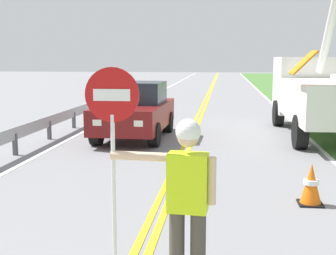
# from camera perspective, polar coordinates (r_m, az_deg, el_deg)

# --- Properties ---
(centerline_yellow_left) EXTENTS (0.11, 110.00, 0.01)m
(centerline_yellow_left) POSITION_cam_1_polar(r_m,az_deg,el_deg) (20.60, 3.91, 1.90)
(centerline_yellow_left) COLOR yellow
(centerline_yellow_left) RESTS_ON ground
(centerline_yellow_right) EXTENTS (0.11, 110.00, 0.01)m
(centerline_yellow_right) POSITION_cam_1_polar(r_m,az_deg,el_deg) (20.59, 4.41, 1.89)
(centerline_yellow_right) COLOR yellow
(centerline_yellow_right) RESTS_ON ground
(edge_line_right) EXTENTS (0.12, 110.00, 0.01)m
(edge_line_right) POSITION_cam_1_polar(r_m,az_deg,el_deg) (20.73, 14.15, 1.70)
(edge_line_right) COLOR silver
(edge_line_right) RESTS_ON ground
(edge_line_left) EXTENTS (0.12, 110.00, 0.01)m
(edge_line_left) POSITION_cam_1_polar(r_m,az_deg,el_deg) (21.07, -5.67, 2.03)
(edge_line_left) COLOR silver
(edge_line_left) RESTS_ON ground
(flagger_worker) EXTENTS (1.09, 0.27, 1.83)m
(flagger_worker) POSITION_cam_1_polar(r_m,az_deg,el_deg) (4.66, 2.34, -8.46)
(flagger_worker) COLOR #474238
(flagger_worker) RESTS_ON ground
(stop_sign_paddle) EXTENTS (0.56, 0.04, 2.33)m
(stop_sign_paddle) POSITION_cam_1_polar(r_m,az_deg,el_deg) (4.69, -6.93, -0.10)
(stop_sign_paddle) COLOR silver
(stop_sign_paddle) RESTS_ON ground
(utility_bucket_truck) EXTENTS (2.67, 6.85, 5.75)m
(utility_bucket_truck) POSITION_cam_1_polar(r_m,az_deg,el_deg) (15.31, 18.43, 4.48)
(utility_bucket_truck) COLOR white
(utility_bucket_truck) RESTS_ON ground
(oncoming_sedan_nearest) EXTENTS (2.01, 4.15, 1.70)m
(oncoming_sedan_nearest) POSITION_cam_1_polar(r_m,az_deg,el_deg) (13.92, -4.11, 2.09)
(oncoming_sedan_nearest) COLOR maroon
(oncoming_sedan_nearest) RESTS_ON ground
(traffic_cone_lead) EXTENTS (0.40, 0.40, 0.70)m
(traffic_cone_lead) POSITION_cam_1_polar(r_m,az_deg,el_deg) (7.99, 17.44, -6.85)
(traffic_cone_lead) COLOR orange
(traffic_cone_lead) RESTS_ON ground
(guardrail_left_shoulder) EXTENTS (0.10, 32.00, 0.71)m
(guardrail_left_shoulder) POSITION_cam_1_polar(r_m,az_deg,el_deg) (17.34, -10.50, 2.22)
(guardrail_left_shoulder) COLOR #9EA0A3
(guardrail_left_shoulder) RESTS_ON ground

